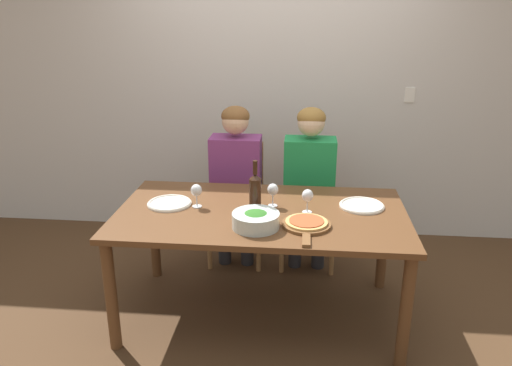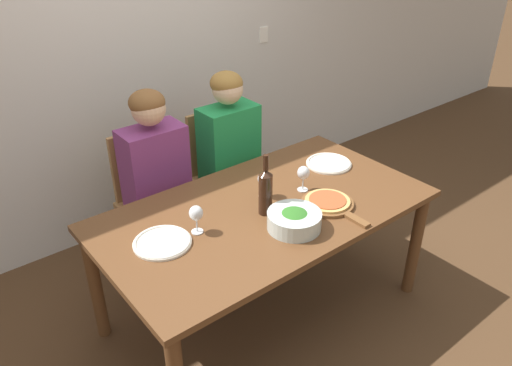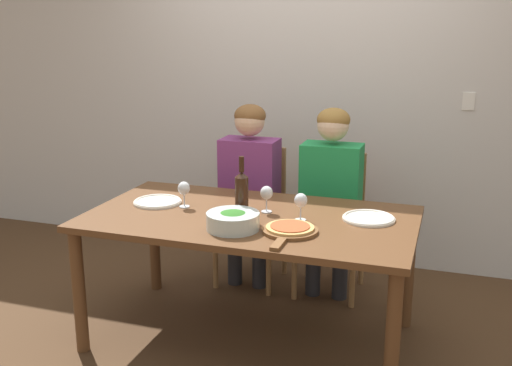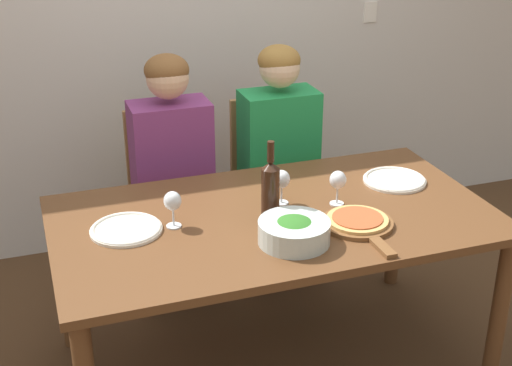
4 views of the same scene
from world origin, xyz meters
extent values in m
plane|color=#4C331E|center=(0.00, 0.00, 0.00)|extent=(40.00, 40.00, 0.00)
cube|color=silver|center=(0.00, 1.38, 1.35)|extent=(10.00, 0.05, 2.70)
cube|color=white|center=(1.10, 1.35, 1.25)|extent=(0.08, 0.01, 0.12)
cube|color=brown|center=(0.00, 0.00, 0.72)|extent=(1.79, 0.98, 0.04)
cylinder|color=brown|center=(0.83, -0.43, 0.35)|extent=(0.07, 0.07, 0.70)
cylinder|color=brown|center=(-0.83, 0.43, 0.35)|extent=(0.07, 0.07, 0.70)
cylinder|color=brown|center=(0.83, 0.43, 0.35)|extent=(0.07, 0.07, 0.70)
cube|color=#9E7042|center=(-0.26, 0.76, 0.46)|extent=(0.42, 0.42, 0.04)
cube|color=#9E7042|center=(-0.26, 0.95, 0.70)|extent=(0.38, 0.03, 0.45)
cylinder|color=#9E7042|center=(-0.45, 0.57, 0.22)|extent=(0.04, 0.04, 0.44)
cylinder|color=#9E7042|center=(-0.07, 0.57, 0.22)|extent=(0.04, 0.04, 0.44)
cylinder|color=#9E7042|center=(-0.45, 0.95, 0.22)|extent=(0.04, 0.04, 0.44)
cylinder|color=#9E7042|center=(-0.07, 0.95, 0.22)|extent=(0.04, 0.04, 0.44)
cube|color=#9E7042|center=(0.30, 0.76, 0.46)|extent=(0.42, 0.42, 0.04)
cube|color=#9E7042|center=(0.30, 0.95, 0.70)|extent=(0.38, 0.03, 0.45)
cylinder|color=#9E7042|center=(0.11, 0.57, 0.22)|extent=(0.04, 0.04, 0.44)
cylinder|color=#9E7042|center=(0.49, 0.57, 0.22)|extent=(0.04, 0.04, 0.44)
cylinder|color=#9E7042|center=(0.11, 0.95, 0.22)|extent=(0.04, 0.04, 0.44)
cylinder|color=#9E7042|center=(0.49, 0.95, 0.22)|extent=(0.04, 0.04, 0.44)
cylinder|color=#28282D|center=(-0.35, 0.68, 0.24)|extent=(0.10, 0.10, 0.48)
cylinder|color=#28282D|center=(-0.17, 0.68, 0.24)|extent=(0.10, 0.10, 0.48)
cube|color=#7A3370|center=(-0.26, 0.74, 0.75)|extent=(0.38, 0.22, 0.54)
cylinder|color=#7A3370|center=(-0.46, 0.49, 0.60)|extent=(0.07, 0.31, 0.14)
cylinder|color=#7A3370|center=(-0.06, 0.49, 0.60)|extent=(0.07, 0.31, 0.14)
sphere|color=#DBAD89|center=(-0.26, 0.74, 1.14)|extent=(0.20, 0.20, 0.20)
ellipsoid|color=brown|center=(-0.26, 0.75, 1.17)|extent=(0.21, 0.21, 0.15)
cylinder|color=#28282D|center=(0.21, 0.68, 0.24)|extent=(0.10, 0.10, 0.48)
cylinder|color=#28282D|center=(0.39, 0.68, 0.24)|extent=(0.10, 0.10, 0.48)
cube|color=#1E8C47|center=(0.30, 0.74, 0.75)|extent=(0.38, 0.22, 0.54)
cylinder|color=#1E8C47|center=(0.10, 0.49, 0.60)|extent=(0.07, 0.31, 0.14)
cylinder|color=#1E8C47|center=(0.50, 0.49, 0.60)|extent=(0.07, 0.31, 0.14)
sphere|color=beige|center=(0.30, 0.74, 1.14)|extent=(0.20, 0.20, 0.20)
ellipsoid|color=olive|center=(0.30, 0.75, 1.17)|extent=(0.21, 0.21, 0.15)
cylinder|color=black|center=(-0.03, -0.04, 0.85)|extent=(0.07, 0.07, 0.22)
cone|color=black|center=(-0.03, -0.04, 0.98)|extent=(0.07, 0.07, 0.03)
cylinder|color=black|center=(-0.03, -0.04, 1.03)|extent=(0.03, 0.03, 0.08)
cylinder|color=silver|center=(-0.01, -0.24, 0.78)|extent=(0.27, 0.27, 0.09)
ellipsoid|color=#2D6B23|center=(-0.01, -0.24, 0.79)|extent=(0.22, 0.22, 0.10)
cylinder|color=silver|center=(-0.59, 0.05, 0.74)|extent=(0.28, 0.28, 0.01)
torus|color=silver|center=(-0.59, 0.05, 0.75)|extent=(0.28, 0.28, 0.02)
cylinder|color=silver|center=(0.63, 0.13, 0.74)|extent=(0.28, 0.28, 0.01)
torus|color=silver|center=(0.63, 0.13, 0.75)|extent=(0.28, 0.28, 0.02)
cylinder|color=brown|center=(0.28, -0.19, 0.75)|extent=(0.28, 0.28, 0.02)
cube|color=brown|center=(0.28, -0.40, 0.75)|extent=(0.04, 0.14, 0.02)
cylinder|color=tan|center=(0.28, -0.19, 0.76)|extent=(0.24, 0.24, 0.01)
cylinder|color=#AD4C28|center=(0.28, -0.19, 0.77)|extent=(0.20, 0.20, 0.01)
cylinder|color=silver|center=(-0.41, 0.03, 0.74)|extent=(0.06, 0.06, 0.01)
cylinder|color=silver|center=(-0.41, 0.03, 0.78)|extent=(0.01, 0.01, 0.07)
ellipsoid|color=silver|center=(-0.41, 0.03, 0.85)|extent=(0.07, 0.07, 0.08)
ellipsoid|color=maroon|center=(-0.41, 0.03, 0.84)|extent=(0.06, 0.06, 0.03)
cylinder|color=silver|center=(0.28, 0.01, 0.74)|extent=(0.06, 0.06, 0.01)
cylinder|color=silver|center=(0.28, 0.01, 0.78)|extent=(0.01, 0.01, 0.07)
ellipsoid|color=silver|center=(0.28, 0.01, 0.85)|extent=(0.07, 0.07, 0.08)
ellipsoid|color=maroon|center=(0.28, 0.01, 0.84)|extent=(0.06, 0.06, 0.03)
cylinder|color=silver|center=(0.07, 0.09, 0.74)|extent=(0.06, 0.06, 0.01)
cylinder|color=silver|center=(0.07, 0.09, 0.78)|extent=(0.01, 0.01, 0.07)
ellipsoid|color=silver|center=(0.07, 0.09, 0.85)|extent=(0.07, 0.07, 0.08)
ellipsoid|color=maroon|center=(0.07, 0.09, 0.84)|extent=(0.06, 0.06, 0.03)
camera|label=1|loc=(0.25, -2.84, 1.93)|focal=35.00mm
camera|label=2|loc=(-1.45, -1.74, 2.17)|focal=35.00mm
camera|label=3|loc=(1.02, -2.95, 1.75)|focal=42.00mm
camera|label=4|loc=(-0.92, -2.43, 2.04)|focal=50.00mm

